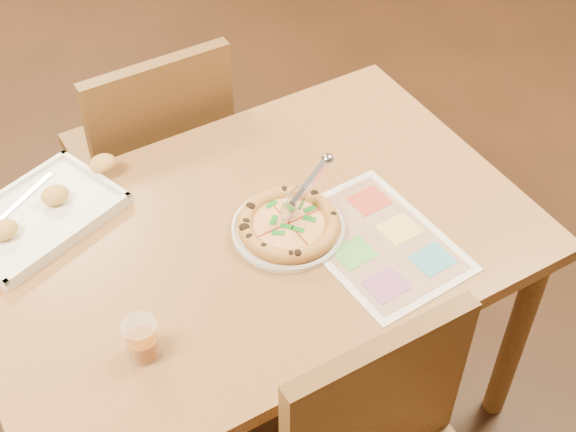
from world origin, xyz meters
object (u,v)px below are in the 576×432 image
menu (377,241)px  pizza_cutter (304,190)px  glass_tumbler (142,341)px  pizza (289,224)px  plate (288,229)px  chair_far (155,143)px  dining_table (253,259)px  appetizer_tray (42,213)px

menu → pizza_cutter: bearing=123.9°
pizza_cutter → glass_tumbler: pizza_cutter is taller
pizza → glass_tumbler: glass_tumbler is taller
plate → chair_far: bearing=97.3°
pizza_cutter → dining_table: bearing=154.4°
dining_table → appetizer_tray: size_ratio=2.93×
dining_table → plate: plate is taller
chair_far → appetizer_tray: (-0.40, -0.30, 0.17)m
dining_table → pizza_cutter: (0.14, -0.01, 0.18)m
pizza → plate: bearing=83.0°
chair_far → glass_tumbler: chair_far is taller
pizza_cutter → menu: pizza_cutter is taller
pizza_cutter → appetizer_tray: size_ratio=0.38×
pizza → appetizer_tray: (-0.48, 0.34, -0.01)m
chair_far → pizza: (0.08, -0.64, 0.18)m
menu → pizza: bearing=140.7°
plate → menu: plate is taller
glass_tumbler → menu: (0.59, 0.01, -0.04)m
dining_table → plate: size_ratio=4.89×
appetizer_tray → glass_tumbler: glass_tumbler is taller
dining_table → chair_far: bearing=90.0°
pizza → pizza_cutter: 0.09m
pizza_cutter → menu: 0.21m
dining_table → chair_far: (-0.00, 0.60, -0.07)m
pizza_cutter → appetizer_tray: (-0.54, 0.32, -0.07)m
dining_table → pizza_cutter: 0.22m
chair_far → menu: chair_far is taller
pizza → menu: bearing=-39.3°
chair_far → plate: (0.08, -0.63, 0.16)m
appetizer_tray → dining_table: bearing=-37.0°
glass_tumbler → pizza_cutter: bearing=19.1°
chair_far → glass_tumbler: 0.88m
plate → appetizer_tray: bearing=145.3°
menu → appetizer_tray: bearing=143.8°
pizza → glass_tumbler: 0.45m
chair_far → plate: chair_far is taller
chair_far → dining_table: bearing=90.0°
glass_tumbler → menu: bearing=1.2°
pizza_cutter → glass_tumbler: bearing=178.5°
dining_table → menu: size_ratio=3.21×
plate → menu: bearing=-40.4°
plate → menu: (0.16, -0.14, -0.00)m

